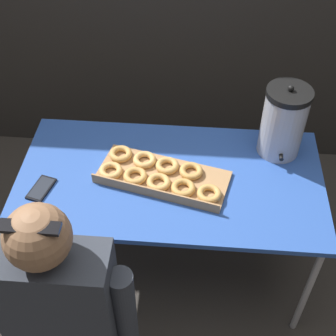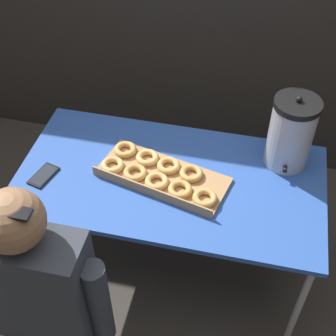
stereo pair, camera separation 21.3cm
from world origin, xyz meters
The scene contains 6 objects.
ground_plane centered at (0.00, 0.00, 0.00)m, with size 12.00×12.00×0.00m, color #3D3833.
folding_table centered at (0.00, 0.00, 0.68)m, with size 1.42×0.74×0.72m.
donut_box centered at (-0.05, -0.01, 0.74)m, with size 0.64×0.39×0.05m.
coffee_urn centered at (0.51, 0.23, 0.90)m, with size 0.21×0.24×0.38m.
cell_phone centered at (-0.58, -0.12, 0.73)m, with size 0.12×0.16×0.01m.
person_seated centered at (-0.35, -0.69, 0.61)m, with size 0.56×0.23×1.26m.
Camera 2 is at (0.32, -1.46, 2.30)m, focal length 50.00 mm.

